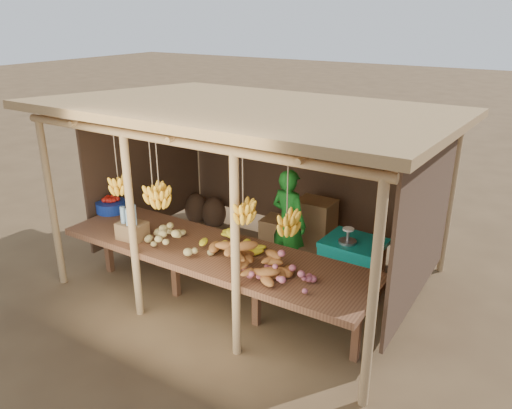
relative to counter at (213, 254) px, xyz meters
The scene contains 13 objects.
ground 1.20m from the counter, 90.00° to the left, with size 60.00×60.00×0.00m, color brown.
stall_structure 1.49m from the counter, 88.38° to the left, with size 4.70×3.50×2.43m.
counter is the anchor object (origin of this frame).
potato_heap 0.46m from the counter, 157.87° to the right, with size 0.88×0.53×0.36m, color #A38E54, non-canonical shape.
sweet_potato_heap 0.66m from the counter, 27.94° to the right, with size 1.06×0.64×0.36m, color #A4612A, non-canonical shape.
onion_heap 1.09m from the counter, 16.39° to the right, with size 0.75×0.45×0.35m, color #AC5462, non-canonical shape.
banana_pile 0.31m from the counter, 44.49° to the left, with size 0.68×0.41×0.35m, color yellow, non-canonical shape.
tomato_basin 1.92m from the counter, behind, with size 0.41×0.41×0.22m.
bottle_box 1.06m from the counter, 165.06° to the right, with size 0.34×0.28×0.42m.
vendor 1.32m from the counter, 76.42° to the left, with size 0.54×0.36×1.49m, color #19721F.
tarp_crate 1.85m from the counter, 47.88° to the left, with size 0.77×0.68×0.89m.
carton_stack 1.99m from the counter, 84.18° to the left, with size 1.13×0.45×0.85m.
burlap_sacks 2.78m from the counter, 129.73° to the left, with size 0.78×0.41×0.55m.
Camera 1 is at (3.19, -5.10, 3.38)m, focal length 35.00 mm.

